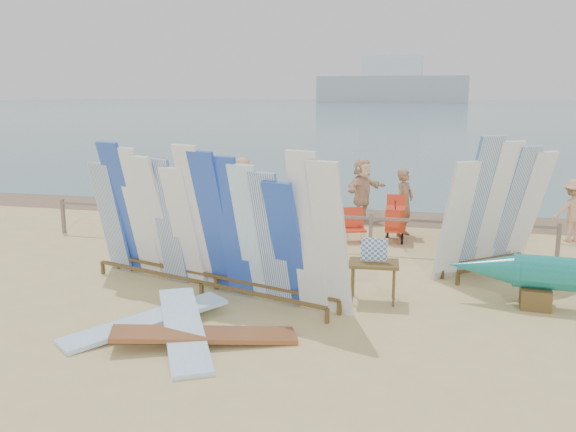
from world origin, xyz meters
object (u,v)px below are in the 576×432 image
(side_surfboard_rack, at_px, (494,213))
(beachgoer_10, at_px, (496,200))
(flat_board_a, at_px, (184,339))
(stroller, at_px, (395,223))
(beachgoer_7, at_px, (404,203))
(vendor_table, at_px, (373,281))
(beachgoer_9, at_px, (573,211))
(beachgoer_6, at_px, (324,204))
(flat_board_c, at_px, (205,343))
(beachgoer_11, at_px, (162,186))
(beachgoer_8, at_px, (488,213))
(beach_chair_right, at_px, (354,232))
(main_surfboard_rack, at_px, (208,227))
(beachgoer_4, at_px, (299,203))
(beach_chair_left, at_px, (327,227))
(beachgoer_2, at_px, (181,195))
(beachgoer_5, at_px, (362,190))
(flat_board_b, at_px, (147,328))
(beachgoer_3, at_px, (243,186))
(beachgoer_1, at_px, (148,189))

(side_surfboard_rack, bearing_deg, beachgoer_10, 44.89)
(flat_board_a, height_order, stroller, stroller)
(stroller, relative_size, beachgoer_7, 0.65)
(vendor_table, bearing_deg, side_surfboard_rack, 40.36)
(stroller, distance_m, beachgoer_7, 0.75)
(beachgoer_9, relative_size, beachgoer_6, 0.91)
(flat_board_c, height_order, beachgoer_11, beachgoer_11)
(beachgoer_8, bearing_deg, beachgoer_11, 24.28)
(beachgoer_9, bearing_deg, beach_chair_right, -6.59)
(main_surfboard_rack, relative_size, beachgoer_4, 3.04)
(flat_board_c, xyz_separation_m, beach_chair_left, (0.53, 6.91, 0.28))
(beach_chair_right, relative_size, stroller, 0.74)
(vendor_table, relative_size, beachgoer_8, 0.73)
(beachgoer_10, distance_m, beachgoer_2, 8.31)
(vendor_table, distance_m, beachgoer_5, 6.87)
(main_surfboard_rack, bearing_deg, beachgoer_2, 136.01)
(beachgoer_10, relative_size, beachgoer_5, 1.03)
(flat_board_b, distance_m, beach_chair_right, 6.81)
(beach_chair_left, relative_size, beachgoer_9, 0.61)
(beach_chair_left, bearing_deg, beachgoer_10, 24.78)
(beachgoer_10, xyz_separation_m, beachgoer_6, (-4.21, -1.27, -0.07))
(beachgoer_7, xyz_separation_m, beachgoer_11, (-7.12, 0.89, 0.01))
(main_surfboard_rack, height_order, beachgoer_9, main_surfboard_rack)
(beachgoer_5, relative_size, beachgoer_6, 1.05)
(flat_board_b, distance_m, beachgoer_7, 8.15)
(side_surfboard_rack, height_order, beachgoer_9, side_surfboard_rack)
(side_surfboard_rack, xyz_separation_m, beachgoer_3, (-6.76, 4.61, -0.42))
(beachgoer_8, xyz_separation_m, beachgoer_9, (2.05, 0.88, -0.02))
(beachgoer_3, bearing_deg, beachgoer_4, -154.98)
(beachgoer_5, bearing_deg, stroller, -124.38)
(beachgoer_8, distance_m, beachgoer_6, 3.96)
(beach_chair_left, relative_size, beachgoer_4, 0.53)
(beachgoer_1, bearing_deg, beachgoer_7, 33.07)
(flat_board_a, height_order, beach_chair_left, beach_chair_left)
(flat_board_c, height_order, beachgoer_2, beachgoer_2)
(beachgoer_6, bearing_deg, beachgoer_7, -45.13)
(beachgoer_3, bearing_deg, beach_chair_left, -145.47)
(beachgoer_10, xyz_separation_m, beachgoer_9, (1.79, -0.27, -0.15))
(beachgoer_11, height_order, beachgoer_2, beachgoer_11)
(main_surfboard_rack, xyz_separation_m, beachgoer_3, (-1.65, 7.00, -0.38))
(side_surfboard_rack, height_order, beachgoer_4, side_surfboard_rack)
(flat_board_c, relative_size, beachgoer_11, 1.55)
(flat_board_b, xyz_separation_m, beachgoer_3, (-1.32, 8.86, 0.86))
(vendor_table, relative_size, beachgoer_1, 0.70)
(beachgoer_4, bearing_deg, beachgoer_3, -111.69)
(flat_board_c, xyz_separation_m, beachgoer_7, (2.39, 7.63, 0.86))
(beach_chair_left, height_order, beachgoer_3, beachgoer_3)
(beachgoer_4, xyz_separation_m, beachgoer_10, (4.79, 1.55, 0.02))
(beachgoer_2, bearing_deg, beachgoer_4, 70.81)
(side_surfboard_rack, bearing_deg, beachgoer_11, 116.55)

